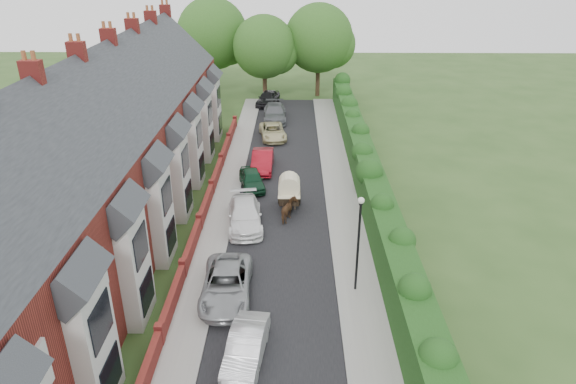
# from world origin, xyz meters

# --- Properties ---
(ground) EXTENTS (140.00, 140.00, 0.00)m
(ground) POSITION_xyz_m (0.00, 0.00, 0.00)
(ground) COLOR #2D4C1E
(ground) RESTS_ON ground
(road) EXTENTS (6.00, 58.00, 0.02)m
(road) POSITION_xyz_m (-0.50, 11.00, 0.01)
(road) COLOR black
(road) RESTS_ON ground
(pavement_hedge_side) EXTENTS (2.20, 58.00, 0.12)m
(pavement_hedge_side) POSITION_xyz_m (3.60, 11.00, 0.06)
(pavement_hedge_side) COLOR gray
(pavement_hedge_side) RESTS_ON ground
(pavement_house_side) EXTENTS (1.70, 58.00, 0.12)m
(pavement_house_side) POSITION_xyz_m (-4.35, 11.00, 0.06)
(pavement_house_side) COLOR gray
(pavement_house_side) RESTS_ON ground
(kerb_hedge_side) EXTENTS (0.18, 58.00, 0.13)m
(kerb_hedge_side) POSITION_xyz_m (2.55, 11.00, 0.07)
(kerb_hedge_side) COLOR gray
(kerb_hedge_side) RESTS_ON ground
(kerb_house_side) EXTENTS (0.18, 58.00, 0.13)m
(kerb_house_side) POSITION_xyz_m (-3.55, 11.00, 0.07)
(kerb_house_side) COLOR gray
(kerb_house_side) RESTS_ON ground
(hedge) EXTENTS (2.10, 58.00, 2.85)m
(hedge) POSITION_xyz_m (5.40, 11.00, 1.60)
(hedge) COLOR #193912
(hedge) RESTS_ON ground
(terrace_row) EXTENTS (9.05, 40.50, 11.50)m
(terrace_row) POSITION_xyz_m (-10.87, 9.98, 4.47)
(terrace_row) COLOR maroon
(terrace_row) RESTS_ON ground
(garden_wall_row) EXTENTS (0.35, 40.35, 1.10)m
(garden_wall_row) POSITION_xyz_m (-5.35, 10.00, 0.46)
(garden_wall_row) COLOR maroon
(garden_wall_row) RESTS_ON ground
(lamppost) EXTENTS (0.32, 0.32, 5.16)m
(lamppost) POSITION_xyz_m (3.40, 4.00, 3.30)
(lamppost) COLOR black
(lamppost) RESTS_ON ground
(tree_far_left) EXTENTS (7.14, 6.80, 9.29)m
(tree_far_left) POSITION_xyz_m (-2.65, 40.08, 5.71)
(tree_far_left) COLOR #332316
(tree_far_left) RESTS_ON ground
(tree_far_right) EXTENTS (7.98, 7.60, 10.31)m
(tree_far_right) POSITION_xyz_m (3.39, 42.08, 6.31)
(tree_far_right) COLOR #332316
(tree_far_right) RESTS_ON ground
(tree_far_back) EXTENTS (8.40, 8.00, 10.82)m
(tree_far_back) POSITION_xyz_m (-8.59, 43.08, 6.62)
(tree_far_back) COLOR #332316
(tree_far_back) RESTS_ON ground
(car_silver_a) EXTENTS (1.84, 4.15, 1.33)m
(car_silver_a) POSITION_xyz_m (-1.60, -0.82, 0.66)
(car_silver_a) COLOR silver
(car_silver_a) RESTS_ON ground
(car_silver_b) EXTENTS (2.51, 5.16, 1.41)m
(car_silver_b) POSITION_xyz_m (-2.92, 3.45, 0.71)
(car_silver_b) COLOR #95999C
(car_silver_b) RESTS_ON ground
(car_white) EXTENTS (2.63, 5.19, 1.44)m
(car_white) POSITION_xyz_m (-2.66, 10.60, 0.72)
(car_white) COLOR white
(car_white) RESTS_ON ground
(car_green) EXTENTS (2.34, 4.08, 1.31)m
(car_green) POSITION_xyz_m (-2.68, 16.20, 0.65)
(car_green) COLOR #113A22
(car_green) RESTS_ON ground
(car_red) EXTENTS (1.57, 4.48, 1.47)m
(car_red) POSITION_xyz_m (-2.10, 19.52, 0.74)
(car_red) COLOR maroon
(car_red) RESTS_ON ground
(car_beige) EXTENTS (2.82, 4.88, 1.28)m
(car_beige) POSITION_xyz_m (-1.60, 26.84, 0.64)
(car_beige) COLOR beige
(car_beige) RESTS_ON ground
(car_grey) EXTENTS (2.41, 5.47, 1.56)m
(car_grey) POSITION_xyz_m (-1.61, 32.23, 0.78)
(car_grey) COLOR #5B5E63
(car_grey) RESTS_ON ground
(car_black) EXTENTS (2.85, 4.84, 1.55)m
(car_black) POSITION_xyz_m (-2.57, 37.85, 0.77)
(car_black) COLOR black
(car_black) RESTS_ON ground
(horse) EXTENTS (1.19, 1.82, 1.41)m
(horse) POSITION_xyz_m (0.02, 11.28, 0.71)
(horse) COLOR #51331D
(horse) RESTS_ON ground
(horse_cart) EXTENTS (1.48, 3.27, 2.36)m
(horse_cart) POSITION_xyz_m (0.02, 13.09, 1.35)
(horse_cart) COLOR black
(horse_cart) RESTS_ON ground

